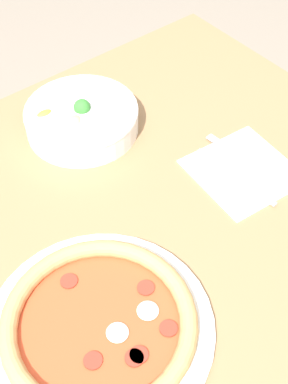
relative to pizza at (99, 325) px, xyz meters
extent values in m
cube|color=#99724C|center=(0.13, 0.09, -0.03)|extent=(1.09, 0.91, 0.03)
cylinder|color=olive|center=(0.60, 0.48, -0.40)|extent=(0.06, 0.06, 0.71)
cylinder|color=white|center=(0.00, 0.00, -0.01)|extent=(0.33, 0.33, 0.01)
torus|color=tan|center=(0.00, 0.00, 0.01)|extent=(0.28, 0.28, 0.03)
cylinder|color=#D14C28|center=(0.00, 0.00, 0.00)|extent=(0.24, 0.24, 0.01)
cylinder|color=#A83323|center=(0.02, -0.07, 0.00)|extent=(0.03, 0.03, 0.00)
cylinder|color=#A83323|center=(0.01, 0.09, 0.00)|extent=(0.03, 0.03, 0.00)
cylinder|color=#A83323|center=(0.09, 0.01, 0.00)|extent=(0.03, 0.03, 0.00)
cylinder|color=#A83323|center=(-0.04, -0.04, 0.00)|extent=(0.03, 0.03, 0.00)
cylinder|color=#A83323|center=(0.07, -0.06, 0.00)|extent=(0.03, 0.03, 0.00)
cylinder|color=#A83323|center=(0.01, -0.07, 0.00)|extent=(0.03, 0.03, 0.00)
ellipsoid|color=silver|center=(0.01, -0.03, 0.00)|extent=(0.03, 0.03, 0.01)
ellipsoid|color=silver|center=(0.07, -0.03, 0.00)|extent=(0.03, 0.03, 0.01)
cylinder|color=white|center=(0.22, 0.37, 0.01)|extent=(0.21, 0.21, 0.05)
torus|color=white|center=(0.22, 0.37, 0.03)|extent=(0.22, 0.22, 0.01)
ellipsoid|color=tan|center=(0.22, 0.35, 0.02)|extent=(0.03, 0.04, 0.02)
ellipsoid|color=#998466|center=(0.29, 0.33, 0.02)|extent=(0.04, 0.04, 0.02)
ellipsoid|color=tan|center=(0.19, 0.35, 0.03)|extent=(0.04, 0.04, 0.02)
ellipsoid|color=tan|center=(0.28, 0.40, 0.02)|extent=(0.03, 0.04, 0.02)
sphere|color=#388433|center=(0.22, 0.37, 0.04)|extent=(0.03, 0.03, 0.03)
ellipsoid|color=yellow|center=(0.16, 0.40, 0.03)|extent=(0.04, 0.02, 0.02)
cube|color=white|center=(0.38, 0.09, -0.02)|extent=(0.19, 0.19, 0.00)
cube|color=silver|center=(0.36, 0.06, -0.01)|extent=(0.02, 0.13, 0.00)
cube|color=silver|center=(0.36, 0.15, -0.01)|extent=(0.01, 0.05, 0.00)
cube|color=silver|center=(0.35, 0.15, -0.01)|extent=(0.01, 0.05, 0.00)
cube|color=silver|center=(0.35, 0.15, -0.01)|extent=(0.01, 0.05, 0.00)
cube|color=silver|center=(0.34, 0.15, -0.01)|extent=(0.01, 0.05, 0.00)
cube|color=silver|center=(0.41, 0.03, -0.01)|extent=(0.02, 0.09, 0.01)
cube|color=silver|center=(0.40, 0.13, -0.01)|extent=(0.03, 0.13, 0.00)
camera|label=1|loc=(-0.17, -0.31, 0.68)|focal=50.00mm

